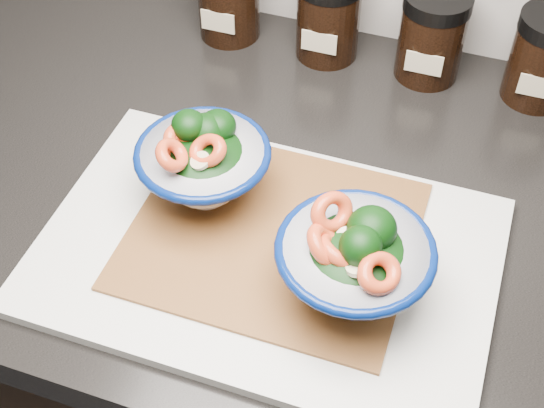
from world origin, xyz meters
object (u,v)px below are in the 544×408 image
(bowl_right, at_px, (354,261))
(spice_jar_b, at_px, (328,16))
(spice_jar_c, at_px, (432,36))
(bowl_left, at_px, (203,163))
(cutting_board, at_px, (267,255))

(bowl_right, bearing_deg, spice_jar_b, 109.57)
(spice_jar_b, distance_m, spice_jar_c, 0.13)
(bowl_right, height_order, spice_jar_c, bowl_right)
(bowl_left, distance_m, spice_jar_c, 0.35)
(cutting_board, xyz_separation_m, bowl_left, (-0.09, 0.05, 0.05))
(cutting_board, height_order, spice_jar_c, spice_jar_c)
(cutting_board, relative_size, bowl_left, 3.23)
(cutting_board, bearing_deg, spice_jar_c, 75.31)
(cutting_board, xyz_separation_m, spice_jar_c, (0.09, 0.35, 0.05))
(spice_jar_c, bearing_deg, bowl_right, -89.88)
(bowl_right, relative_size, spice_jar_c, 1.29)
(spice_jar_b, relative_size, spice_jar_c, 1.00)
(bowl_left, xyz_separation_m, spice_jar_b, (0.05, 0.30, -0.00))
(bowl_right, height_order, spice_jar_b, bowl_right)
(spice_jar_c, bearing_deg, spice_jar_b, 180.00)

